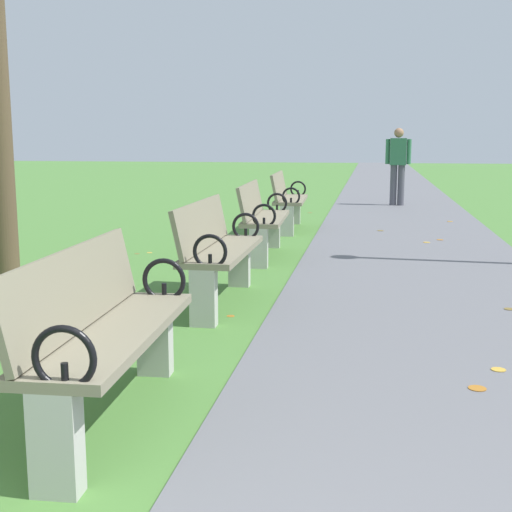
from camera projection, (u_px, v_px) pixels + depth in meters
The scene contains 7 objects.
paved_walkway at pixel (392, 193), 18.28m from camera, with size 2.65×44.00×0.02m, color slate.
park_bench_2 at pixel (104, 330), 3.49m from camera, with size 0.53×1.62×0.90m.
park_bench_3 at pixel (217, 249), 6.03m from camera, with size 0.47×1.60×0.90m.
park_bench_4 at pixel (262, 217), 8.42m from camera, with size 0.54×1.62×0.90m.
park_bench_5 at pixel (288, 199), 10.93m from camera, with size 0.53×1.62×0.90m.
pedestrian_walking at pixel (398, 162), 14.62m from camera, with size 0.53×0.24×1.62m.
scattered_leaves at pixel (299, 296), 6.33m from camera, with size 4.74×14.27×0.02m.
Camera 1 is at (0.81, -0.64, 1.44)m, focal length 48.68 mm.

